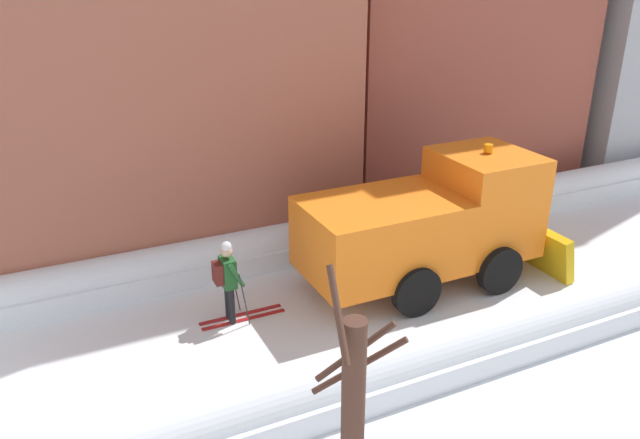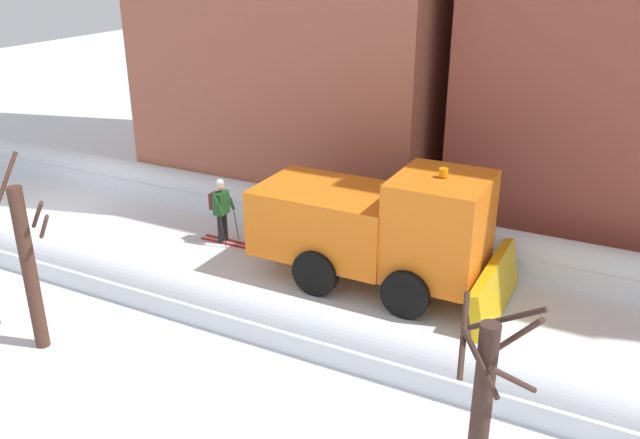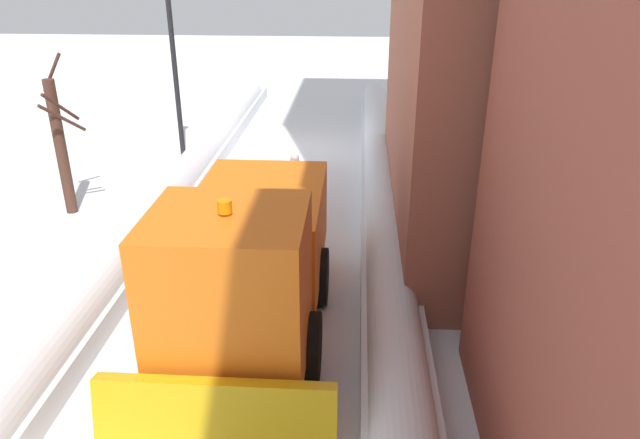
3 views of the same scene
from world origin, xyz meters
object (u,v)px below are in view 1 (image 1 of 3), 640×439
object	(u,v)px
skier	(228,278)
traffic_light_pole	(67,165)
plow_truck	(432,222)
bare_tree_near	(352,437)

from	to	relation	value
skier	traffic_light_pole	distance (m)	4.17
plow_truck	bare_tree_near	size ratio (longest dim) A/B	1.49
traffic_light_pole	bare_tree_near	distance (m)	8.88
plow_truck	skier	world-z (taller)	plow_truck
bare_tree_near	skier	bearing A→B (deg)	176.96
skier	bare_tree_near	size ratio (longest dim) A/B	0.45
plow_truck	skier	size ratio (longest dim) A/B	3.31
skier	traffic_light_pole	world-z (taller)	traffic_light_pole
traffic_light_pole	bare_tree_near	bearing A→B (deg)	14.61
plow_truck	bare_tree_near	xyz separation A→B (m)	(5.56, -5.03, 0.33)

